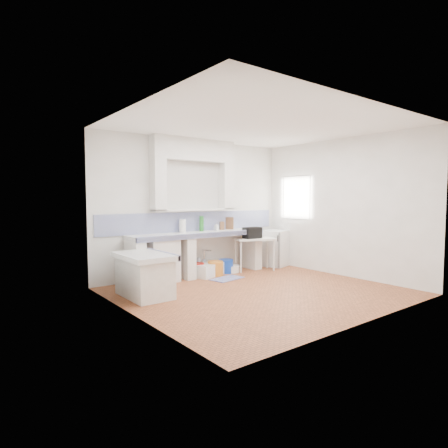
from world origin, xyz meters
TOP-DOWN VIEW (x-y plane):
  - floor at (0.00, 0.00)m, footprint 4.50×4.50m
  - ceiling at (0.00, 0.00)m, footprint 4.50×4.50m
  - wall_back at (0.00, 2.00)m, footprint 4.50×0.00m
  - wall_front at (0.00, -2.00)m, footprint 4.50×0.00m
  - wall_left at (-2.25, 0.00)m, footprint 0.00×4.50m
  - wall_right at (2.25, 0.00)m, footprint 0.00×4.50m
  - alcove_mass at (-0.10, 1.88)m, footprint 1.90×0.25m
  - window_frame at (2.42, 1.20)m, footprint 0.35×0.86m
  - lace_valance at (2.28, 1.20)m, footprint 0.01×0.84m
  - counter_slab at (-0.10, 1.70)m, footprint 3.00×0.60m
  - counter_lip at (-0.10, 1.42)m, footprint 3.00×0.04m
  - counter_pier_left at (-1.50, 1.70)m, footprint 0.20×0.55m
  - counter_pier_mid at (-0.45, 1.70)m, footprint 0.20×0.55m
  - counter_pier_right at (1.30, 1.70)m, footprint 0.20×0.55m
  - peninsula_top at (-1.70, 0.90)m, footprint 0.70×1.10m
  - peninsula_base at (-1.70, 0.90)m, footprint 0.60×1.00m
  - peninsula_lip at (-1.37, 0.90)m, footprint 0.04×1.10m
  - backsplash at (0.00, 1.99)m, footprint 4.27×0.03m
  - stove at (-0.99, 1.72)m, footprint 0.60×0.58m
  - sink at (0.14, 1.69)m, footprint 1.06×0.80m
  - side_table at (1.19, 1.45)m, footprint 0.97×0.76m
  - fridge at (1.94, 1.57)m, footprint 0.68×0.68m
  - bucket_red at (-0.17, 1.68)m, footprint 0.34×0.34m
  - bucket_orange at (0.18, 1.52)m, footprint 0.40×0.40m
  - bucket_blue at (0.52, 1.61)m, footprint 0.40×0.40m
  - basin_white at (0.65, 1.61)m, footprint 0.48×0.48m
  - water_bottle_a at (-0.02, 1.85)m, footprint 0.11×0.11m
  - water_bottle_b at (0.13, 1.85)m, footprint 0.10×0.10m
  - black_bag at (1.11, 1.44)m, footprint 0.40×0.23m
  - green_bottle_a at (0.05, 1.85)m, footprint 0.08×0.08m
  - green_bottle_b at (0.07, 1.85)m, footprint 0.08×0.08m
  - knife_block at (0.60, 1.85)m, footprint 0.11×0.09m
  - cutting_board at (0.81, 1.85)m, footprint 0.09×0.19m
  - paper_towel at (-0.40, 1.85)m, footprint 0.15×0.15m
  - soap_bottle at (0.43, 1.82)m, footprint 0.09×0.09m
  - rug at (0.17, 1.12)m, footprint 0.72×0.49m

SIDE VIEW (x-z plane):
  - floor at x=0.00m, z-range 0.00..0.00m
  - rug at x=0.17m, z-range 0.00..0.01m
  - basin_white at x=0.65m, z-range 0.00..0.14m
  - sink at x=0.14m, z-range 0.00..0.23m
  - bucket_red at x=-0.17m, z-range 0.00..0.27m
  - bucket_blue at x=0.52m, z-range 0.00..0.29m
  - water_bottle_b at x=0.13m, z-range 0.00..0.29m
  - bucket_orange at x=0.18m, z-range 0.00..0.30m
  - water_bottle_a at x=-0.02m, z-range 0.00..0.34m
  - peninsula_base at x=-1.70m, z-range 0.00..0.62m
  - side_table at x=1.19m, z-range 0.34..0.38m
  - counter_pier_left at x=-1.50m, z-range 0.00..0.82m
  - counter_pier_mid at x=-0.45m, z-range 0.00..0.82m
  - counter_pier_right at x=1.30m, z-range 0.00..0.82m
  - stove at x=-0.99m, z-range 0.00..0.82m
  - fridge at x=1.94m, z-range 0.00..0.83m
  - peninsula_top at x=-1.70m, z-range 0.62..0.70m
  - peninsula_lip at x=-1.37m, z-range 0.61..0.71m
  - black_bag at x=1.11m, z-range 0.71..0.96m
  - counter_slab at x=-0.10m, z-range 0.82..0.90m
  - counter_lip at x=-0.10m, z-range 0.81..0.91m
  - soap_bottle at x=0.43m, z-range 0.90..1.07m
  - knife_block at x=0.60m, z-range 0.90..1.08m
  - paper_towel at x=-0.40m, z-range 0.90..1.16m
  - cutting_board at x=0.81m, z-range 0.90..1.17m
  - green_bottle_a at x=0.05m, z-range 0.90..1.22m
  - green_bottle_b at x=0.07m, z-range 0.90..1.22m
  - backsplash at x=0.00m, z-range 0.90..1.30m
  - wall_back at x=0.00m, z-range -0.85..3.65m
  - wall_front at x=0.00m, z-range -0.85..3.65m
  - wall_left at x=-2.25m, z-range -0.85..3.65m
  - wall_right at x=2.25m, z-range -0.85..3.65m
  - window_frame at x=2.42m, z-range 1.07..2.13m
  - lace_valance at x=2.28m, z-range 1.86..2.10m
  - alcove_mass at x=-0.10m, z-range 2.35..2.80m
  - ceiling at x=0.00m, z-range 2.80..2.80m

